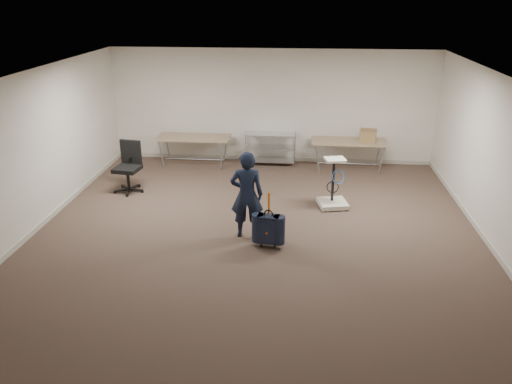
# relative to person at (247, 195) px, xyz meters

# --- Properties ---
(ground) EXTENTS (9.00, 9.00, 0.00)m
(ground) POSITION_rel_person_xyz_m (0.16, -0.19, -0.79)
(ground) COLOR #46342A
(ground) RESTS_ON ground
(room_shell) EXTENTS (8.00, 9.00, 9.00)m
(room_shell) POSITION_rel_person_xyz_m (0.16, 1.20, -0.74)
(room_shell) COLOR silver
(room_shell) RESTS_ON ground
(folding_table_left) EXTENTS (1.80, 0.75, 0.73)m
(folding_table_left) POSITION_rel_person_xyz_m (-1.74, 3.76, -0.11)
(folding_table_left) COLOR #8B6F55
(folding_table_left) RESTS_ON ground
(folding_table_right) EXTENTS (1.80, 0.75, 0.73)m
(folding_table_right) POSITION_rel_person_xyz_m (2.06, 3.76, -0.11)
(folding_table_right) COLOR #8B6F55
(folding_table_right) RESTS_ON ground
(wire_shelf) EXTENTS (1.22, 0.47, 0.80)m
(wire_shelf) POSITION_rel_person_xyz_m (0.16, 4.01, -0.35)
(wire_shelf) COLOR silver
(wire_shelf) RESTS_ON ground
(person) EXTENTS (0.60, 0.42, 1.57)m
(person) POSITION_rel_person_xyz_m (0.00, 0.00, 0.00)
(person) COLOR black
(person) RESTS_ON ground
(suitcase) EXTENTS (0.39, 0.26, 0.99)m
(suitcase) POSITION_rel_person_xyz_m (0.40, -0.39, -0.45)
(suitcase) COLOR black
(suitcase) RESTS_ON ground
(office_chair) EXTENTS (0.66, 0.66, 1.09)m
(office_chair) POSITION_rel_person_xyz_m (-2.79, 1.93, -0.46)
(office_chair) COLOR black
(office_chair) RESTS_ON ground
(equipment_cart) EXTENTS (0.66, 0.66, 1.02)m
(equipment_cart) POSITION_rel_person_xyz_m (1.58, 1.46, -0.52)
(equipment_cart) COLOR #F0ECCE
(equipment_cart) RESTS_ON ground
(cardboard_box) EXTENTS (0.43, 0.35, 0.28)m
(cardboard_box) POSITION_rel_person_xyz_m (2.49, 3.76, 0.09)
(cardboard_box) COLOR #A5884C
(cardboard_box) RESTS_ON folding_table_right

